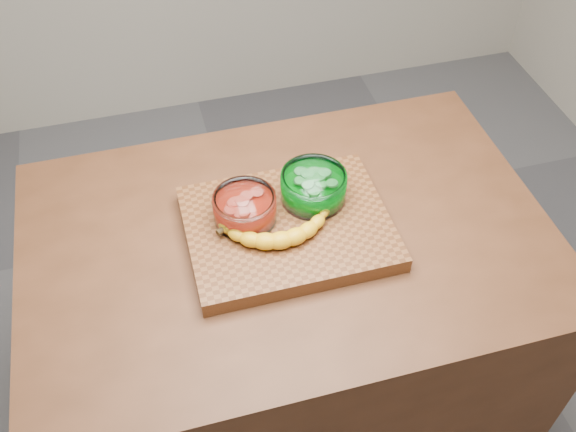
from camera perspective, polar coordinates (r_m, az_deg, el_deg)
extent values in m
plane|color=#58585D|center=(2.21, 0.00, -17.21)|extent=(3.50, 3.50, 0.00)
cube|color=#502C18|center=(1.82, 0.00, -11.03)|extent=(1.20, 0.80, 0.90)
cube|color=brown|center=(1.44, 0.00, -1.09)|extent=(0.45, 0.35, 0.04)
cylinder|color=white|center=(1.41, -3.86, 0.71)|extent=(0.14, 0.14, 0.07)
cylinder|color=red|center=(1.42, -3.84, 0.46)|extent=(0.12, 0.12, 0.04)
cylinder|color=#FF6550|center=(1.40, -3.90, 1.24)|extent=(0.11, 0.11, 0.02)
cylinder|color=white|center=(1.45, 2.28, 2.61)|extent=(0.15, 0.15, 0.07)
cylinder|color=#00830E|center=(1.46, 2.27, 2.33)|extent=(0.13, 0.13, 0.04)
cylinder|color=#5FCB60|center=(1.44, 2.30, 3.15)|extent=(0.12, 0.12, 0.02)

